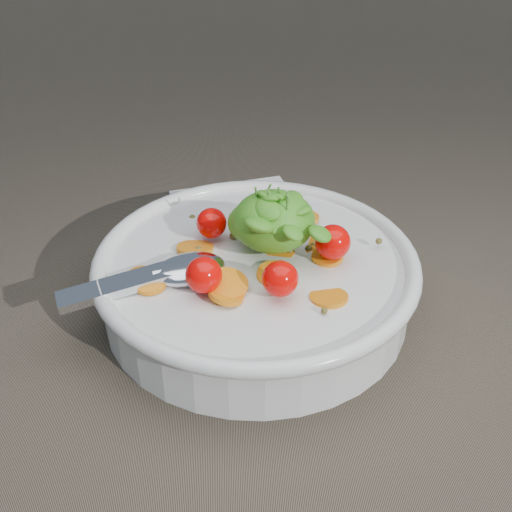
{
  "coord_description": "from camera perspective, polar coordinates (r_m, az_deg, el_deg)",
  "views": [
    {
      "loc": [
        -0.03,
        -0.48,
        0.37
      ],
      "look_at": [
        -0.01,
        -0.02,
        0.06
      ],
      "focal_mm": 45.0,
      "sensor_mm": 36.0,
      "label": 1
    }
  ],
  "objects": [
    {
      "name": "bowl",
      "position": [
        0.57,
        0.01,
        -1.91
      ],
      "size": [
        0.3,
        0.28,
        0.12
      ],
      "color": "silver",
      "rests_on": "ground"
    },
    {
      "name": "napkin",
      "position": [
        0.73,
        -1.53,
        4.2
      ],
      "size": [
        0.16,
        0.15,
        0.01
      ],
      "primitive_type": "cube",
      "rotation": [
        0.0,
        0.0,
        0.24
      ],
      "color": "white",
      "rests_on": "ground"
    },
    {
      "name": "ground",
      "position": [
        0.61,
        0.65,
        -3.08
      ],
      "size": [
        6.0,
        6.0,
        0.0
      ],
      "primitive_type": "plane",
      "color": "brown",
      "rests_on": "ground"
    }
  ]
}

